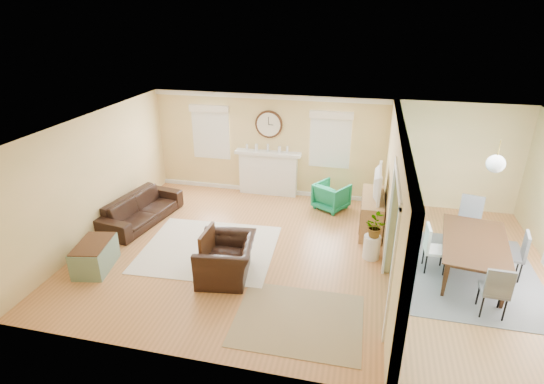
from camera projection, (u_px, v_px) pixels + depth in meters
The scene contains 27 objects.
floor at pixel (308, 257), 8.37m from camera, with size 9.00×9.00×0.00m, color #AC6F3F.
wall_back at pixel (328, 149), 10.53m from camera, with size 9.00×0.02×2.60m, color tan.
wall_front at pixel (275, 295), 5.17m from camera, with size 9.00×0.02×2.60m, color tan.
wall_left at pixel (95, 177), 8.79m from camera, with size 0.02×6.00×2.60m, color tan.
ceiling at pixel (313, 129), 7.34m from camera, with size 9.00×6.00×0.02m, color white.
partition at pixel (394, 196), 7.77m from camera, with size 0.17×6.00×2.60m.
fireplace at pixel (268, 172), 11.02m from camera, with size 1.70×0.30×1.17m.
wall_clock at pixel (269, 124), 10.60m from camera, with size 0.70×0.07×0.70m.
window_left at pixel (211, 128), 10.98m from camera, with size 1.05×0.13×1.42m.
window_right at pixel (330, 136), 10.34m from camera, with size 1.05×0.13×1.42m.
pendant at pixel (496, 164), 6.87m from camera, with size 0.30×0.30×0.55m.
rug_cream at pixel (209, 249), 8.66m from camera, with size 2.64×2.29×0.01m, color white.
rug_jute at pixel (298, 320), 6.68m from camera, with size 1.99×1.63×0.01m, color tan.
rug_grey at pixel (471, 274), 7.84m from camera, with size 2.35×2.94×0.01m, color slate.
sofa at pixel (141, 209), 9.66m from camera, with size 2.14×0.84×0.62m, color black.
eames_chair at pixel (226, 259), 7.64m from camera, with size 1.13×0.98×0.73m, color black.
green_chair at pixel (331, 196), 10.29m from camera, with size 0.70×0.72×0.66m, color #007649.
trunk at pixel (95, 256), 7.92m from camera, with size 0.73×1.02×0.54m.
credenza at pixel (372, 213), 9.27m from camera, with size 0.48×1.42×0.80m.
tv at pixel (374, 183), 8.98m from camera, with size 1.11×0.15×0.64m, color black.
garden_stool at pixel (372, 247), 8.27m from camera, with size 0.33×0.33×0.48m, color white.
potted_plant at pixel (374, 226), 8.08m from camera, with size 0.41×0.35×0.45m, color #337F33.
dining_table at pixel (474, 258), 7.71m from camera, with size 1.97×1.10×0.69m, color #452A1A.
dining_chair_n at pixel (470, 217), 8.66m from camera, with size 0.53×0.53×1.00m.
dining_chair_s at pixel (495, 285), 6.63m from camera, with size 0.42×0.42×0.92m.
dining_chair_w at pixel (436, 245), 7.76m from camera, with size 0.42×0.42×0.91m.
dining_chair_e at pixel (513, 251), 7.57m from camera, with size 0.47×0.47×0.91m.
Camera 1 is at (0.93, -7.14, 4.52)m, focal length 28.00 mm.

